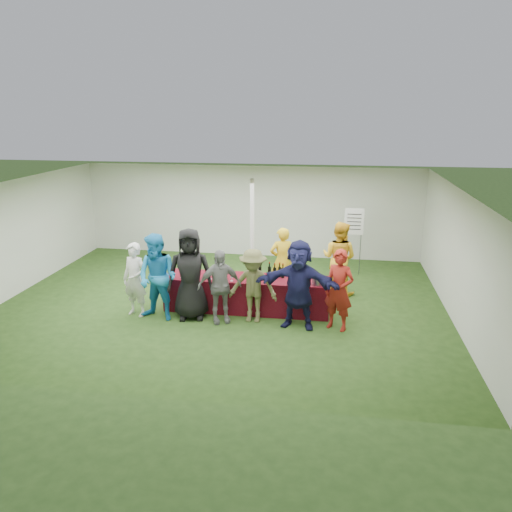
% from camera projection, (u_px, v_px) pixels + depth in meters
% --- Properties ---
extents(ground, '(60.00, 60.00, 0.00)m').
position_uv_depth(ground, '(222.00, 303.00, 11.46)').
color(ground, '#284719').
rests_on(ground, ground).
extents(tent, '(10.00, 10.00, 10.00)m').
position_uv_depth(tent, '(252.00, 234.00, 12.14)').
color(tent, white).
rests_on(tent, ground).
extents(serving_table, '(3.60, 0.80, 0.75)m').
position_uv_depth(serving_table, '(247.00, 294.00, 10.98)').
color(serving_table, '#5C101C').
rests_on(serving_table, ground).
extents(wine_bottles, '(0.57, 0.13, 0.32)m').
position_uv_depth(wine_bottles, '(273.00, 272.00, 10.88)').
color(wine_bottles, black).
rests_on(wine_bottles, serving_table).
extents(wine_glasses, '(2.83, 0.12, 0.16)m').
position_uv_depth(wine_glasses, '(223.00, 275.00, 10.68)').
color(wine_glasses, silver).
rests_on(wine_glasses, serving_table).
extents(water_bottle, '(0.07, 0.07, 0.23)m').
position_uv_depth(water_bottle, '(250.00, 272.00, 10.91)').
color(water_bottle, silver).
rests_on(water_bottle, serving_table).
extents(bar_towel, '(0.25, 0.18, 0.03)m').
position_uv_depth(bar_towel, '(322.00, 280.00, 10.68)').
color(bar_towel, white).
rests_on(bar_towel, serving_table).
extents(dump_bucket, '(0.24, 0.24, 0.18)m').
position_uv_depth(dump_bucket, '(318.00, 281.00, 10.41)').
color(dump_bucket, slate).
rests_on(dump_bucket, serving_table).
extents(wine_list_sign, '(0.50, 0.03, 1.80)m').
position_uv_depth(wine_list_sign, '(354.00, 227.00, 13.08)').
color(wine_list_sign, slate).
rests_on(wine_list_sign, ground).
extents(staff_pourer, '(0.69, 0.57, 1.62)m').
position_uv_depth(staff_pourer, '(282.00, 261.00, 11.87)').
color(staff_pourer, gold).
rests_on(staff_pourer, ground).
extents(staff_back, '(1.05, 0.95, 1.76)m').
position_uv_depth(staff_back, '(339.00, 258.00, 11.86)').
color(staff_back, gold).
rests_on(staff_back, ground).
extents(customer_0, '(0.67, 0.53, 1.60)m').
position_uv_depth(customer_0, '(135.00, 280.00, 10.59)').
color(customer_0, silver).
rests_on(customer_0, ground).
extents(customer_1, '(1.05, 0.91, 1.84)m').
position_uv_depth(customer_1, '(158.00, 278.00, 10.34)').
color(customer_1, '#1D82C2').
rests_on(customer_1, ground).
extents(customer_2, '(1.06, 0.80, 1.95)m').
position_uv_depth(customer_2, '(190.00, 274.00, 10.40)').
color(customer_2, black).
rests_on(customer_2, ground).
extents(customer_3, '(0.99, 0.73, 1.56)m').
position_uv_depth(customer_3, '(220.00, 286.00, 10.24)').
color(customer_3, slate).
rests_on(customer_3, ground).
extents(customer_4, '(1.05, 0.64, 1.56)m').
position_uv_depth(customer_4, '(253.00, 286.00, 10.27)').
color(customer_4, brown).
rests_on(customer_4, ground).
extents(customer_5, '(1.74, 0.74, 1.82)m').
position_uv_depth(customer_5, '(298.00, 284.00, 9.97)').
color(customer_5, '#15163D').
rests_on(customer_5, ground).
extents(customer_6, '(0.71, 0.61, 1.66)m').
position_uv_depth(customer_6, '(339.00, 290.00, 9.89)').
color(customer_6, maroon).
rests_on(customer_6, ground).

